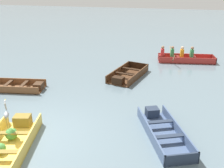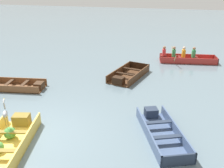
# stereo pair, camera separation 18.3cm
# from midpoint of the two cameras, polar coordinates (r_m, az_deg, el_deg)

# --- Properties ---
(ground_plane) EXTENTS (80.00, 80.00, 0.00)m
(ground_plane) POSITION_cam_midpoint_polar(r_m,az_deg,el_deg) (8.32, -17.62, -11.43)
(ground_plane) COLOR slate
(dinghy_yellow_foreground) EXTENTS (1.81, 3.14, 0.40)m
(dinghy_yellow_foreground) POSITION_cam_midpoint_polar(r_m,az_deg,el_deg) (8.05, -22.17, -12.09)
(dinghy_yellow_foreground) COLOR #E5BC47
(dinghy_yellow_foreground) RESTS_ON ground
(skiff_wooden_brown_near_moored) EXTENTS (2.59, 1.36, 0.33)m
(skiff_wooden_brown_near_moored) POSITION_cam_midpoint_polar(r_m,az_deg,el_deg) (11.93, -20.03, -0.46)
(skiff_wooden_brown_near_moored) COLOR brown
(skiff_wooden_brown_near_moored) RESTS_ON ground
(skiff_dark_varnish_mid_moored) EXTENTS (1.79, 2.89, 0.37)m
(skiff_dark_varnish_mid_moored) POSITION_cam_midpoint_polar(r_m,az_deg,el_deg) (12.51, 4.04, 2.03)
(skiff_dark_varnish_mid_moored) COLOR #4C2D19
(skiff_dark_varnish_mid_moored) RESTS_ON ground
(skiff_slate_blue_far_moored) EXTENTS (1.95, 2.91, 0.36)m
(skiff_slate_blue_far_moored) POSITION_cam_midpoint_polar(r_m,az_deg,el_deg) (8.16, 11.66, -10.44)
(skiff_slate_blue_far_moored) COLOR #475B7F
(skiff_slate_blue_far_moored) RESTS_ON ground
(rowboat_red_with_crew) EXTENTS (3.38, 2.18, 0.93)m
(rowboat_red_with_crew) POSITION_cam_midpoint_polar(r_m,az_deg,el_deg) (15.56, 16.38, 5.75)
(rowboat_red_with_crew) COLOR #AD2D28
(rowboat_red_with_crew) RESTS_ON ground
(heron_on_dinghy) EXTENTS (0.30, 0.43, 0.84)m
(heron_on_dinghy) POSITION_cam_midpoint_polar(r_m,az_deg,el_deg) (8.07, -22.68, -6.12)
(heron_on_dinghy) COLOR olive
(heron_on_dinghy) RESTS_ON dinghy_yellow_foreground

